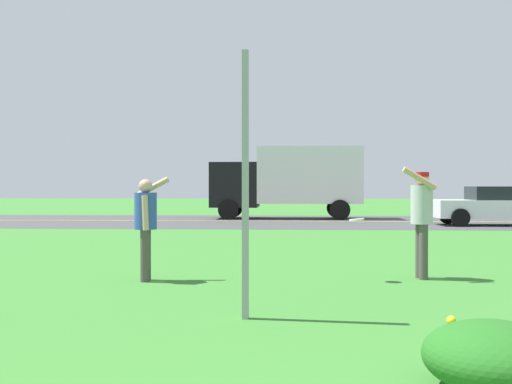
# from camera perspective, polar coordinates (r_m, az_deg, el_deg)

# --- Properties ---
(ground_plane) EXTENTS (120.00, 120.00, 0.00)m
(ground_plane) POSITION_cam_1_polar(r_m,az_deg,el_deg) (13.29, 4.77, -5.73)
(ground_plane) COLOR #387A2D
(highway_strip) EXTENTS (120.00, 9.78, 0.01)m
(highway_strip) POSITION_cam_1_polar(r_m,az_deg,el_deg) (25.40, 4.12, -2.74)
(highway_strip) COLOR #424244
(highway_strip) RESTS_ON ground
(highway_center_stripe) EXTENTS (120.00, 0.16, 0.00)m
(highway_center_stripe) POSITION_cam_1_polar(r_m,az_deg,el_deg) (25.40, 4.12, -2.73)
(highway_center_stripe) COLOR yellow
(highway_center_stripe) RESTS_ON ground
(daylily_clump_mid_center) EXTENTS (0.99, 1.03, 0.53)m
(daylily_clump_mid_center) POSITION_cam_1_polar(r_m,az_deg,el_deg) (4.74, 21.31, -14.13)
(daylily_clump_mid_center) COLOR #23661E
(daylily_clump_mid_center) RESTS_ON ground
(sign_post_near_path) EXTENTS (0.07, 0.10, 2.93)m
(sign_post_near_path) POSITION_cam_1_polar(r_m,az_deg,el_deg) (6.67, -1.00, 0.69)
(sign_post_near_path) COLOR #93969B
(sign_post_near_path) RESTS_ON ground
(person_thrower_blue_shirt) EXTENTS (0.51, 0.52, 1.60)m
(person_thrower_blue_shirt) POSITION_cam_1_polar(r_m,az_deg,el_deg) (9.50, -10.24, -2.60)
(person_thrower_blue_shirt) COLOR #2D4C9E
(person_thrower_blue_shirt) RESTS_ON ground
(person_catcher_red_cap_gray_shirt) EXTENTS (0.55, 0.53, 1.75)m
(person_catcher_red_cap_gray_shirt) POSITION_cam_1_polar(r_m,az_deg,el_deg) (9.91, 15.18, -1.93)
(person_catcher_red_cap_gray_shirt) COLOR #B2B2B7
(person_catcher_red_cap_gray_shirt) RESTS_ON ground
(frisbee_white) EXTENTS (0.23, 0.23, 0.05)m
(frisbee_white) POSITION_cam_1_polar(r_m,az_deg,el_deg) (9.45, 9.37, -2.56)
(frisbee_white) COLOR white
(car_white_center_left) EXTENTS (4.50, 2.00, 1.45)m
(car_white_center_left) POSITION_cam_1_polar(r_m,az_deg,el_deg) (24.38, 21.55, -1.18)
(car_white_center_left) COLOR silver
(car_white_center_left) RESTS_ON ground
(box_truck_black) EXTENTS (6.70, 2.46, 3.20)m
(box_truck_black) POSITION_cam_1_polar(r_m,az_deg,el_deg) (27.56, 3.12, 1.26)
(box_truck_black) COLOR black
(box_truck_black) RESTS_ON ground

